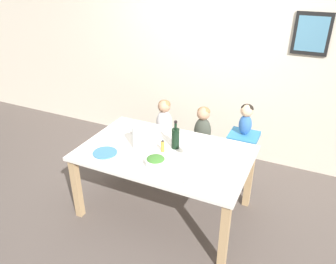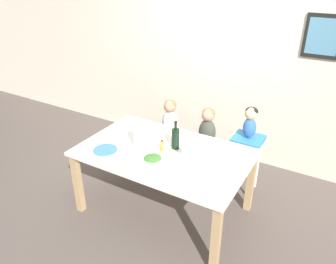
# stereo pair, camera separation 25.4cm
# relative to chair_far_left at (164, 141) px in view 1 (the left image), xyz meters

# --- Properties ---
(ground_plane) EXTENTS (14.00, 14.00, 0.00)m
(ground_plane) POSITION_rel_chair_far_left_xyz_m (0.38, -0.78, -0.38)
(ground_plane) COLOR #564C47
(wall_back) EXTENTS (10.00, 0.09, 2.70)m
(wall_back) POSITION_rel_chair_far_left_xyz_m (0.39, 0.71, 0.98)
(wall_back) COLOR beige
(wall_back) RESTS_ON ground_plane
(dining_table) EXTENTS (1.67, 1.04, 0.73)m
(dining_table) POSITION_rel_chair_far_left_xyz_m (0.38, -0.78, 0.27)
(dining_table) COLOR white
(dining_table) RESTS_ON ground_plane
(chair_far_left) EXTENTS (0.38, 0.36, 0.45)m
(chair_far_left) POSITION_rel_chair_far_left_xyz_m (0.00, 0.00, 0.00)
(chair_far_left) COLOR silver
(chair_far_left) RESTS_ON ground_plane
(chair_far_center) EXTENTS (0.38, 0.36, 0.45)m
(chair_far_center) POSITION_rel_chair_far_left_xyz_m (0.50, 0.00, 0.00)
(chair_far_center) COLOR silver
(chair_far_center) RESTS_ON ground_plane
(chair_right_highchair) EXTENTS (0.32, 0.31, 0.69)m
(chair_right_highchair) POSITION_rel_chair_far_left_xyz_m (0.99, 0.00, 0.15)
(chair_right_highchair) COLOR silver
(chair_right_highchair) RESTS_ON ground_plane
(person_child_left) EXTENTS (0.20, 0.17, 0.47)m
(person_child_left) POSITION_rel_chair_far_left_xyz_m (0.00, 0.00, 0.32)
(person_child_left) COLOR silver
(person_child_left) RESTS_ON chair_far_left
(person_child_center) EXTENTS (0.20, 0.17, 0.47)m
(person_child_center) POSITION_rel_chair_far_left_xyz_m (0.50, 0.00, 0.32)
(person_child_center) COLOR #3D4238
(person_child_center) RESTS_ON chair_far_center
(person_baby_right) EXTENTS (0.14, 0.14, 0.36)m
(person_baby_right) POSITION_rel_chair_far_left_xyz_m (0.99, 0.00, 0.52)
(person_baby_right) COLOR #3366B2
(person_baby_right) RESTS_ON chair_right_highchair
(wine_bottle) EXTENTS (0.08, 0.08, 0.30)m
(wine_bottle) POSITION_rel_chair_far_left_xyz_m (0.45, -0.67, 0.47)
(wine_bottle) COLOR black
(wine_bottle) RESTS_ON dining_table
(paper_towel_roll) EXTENTS (0.11, 0.11, 0.24)m
(paper_towel_roll) POSITION_rel_chair_far_left_xyz_m (0.11, -0.83, 0.48)
(paper_towel_roll) COLOR white
(paper_towel_roll) RESTS_ON dining_table
(wine_glass_near) EXTENTS (0.07, 0.07, 0.17)m
(wine_glass_near) POSITION_rel_chair_far_left_xyz_m (0.62, -0.79, 0.47)
(wine_glass_near) COLOR white
(wine_glass_near) RESTS_ON dining_table
(salad_bowl_large) EXTENTS (0.20, 0.20, 0.09)m
(salad_bowl_large) POSITION_rel_chair_far_left_xyz_m (0.42, -1.04, 0.40)
(salad_bowl_large) COLOR white
(salad_bowl_large) RESTS_ON dining_table
(dinner_plate_front_left) EXTENTS (0.24, 0.24, 0.01)m
(dinner_plate_front_left) POSITION_rel_chair_far_left_xyz_m (-0.13, -1.06, 0.36)
(dinner_plate_front_left) COLOR teal
(dinner_plate_front_left) RESTS_ON dining_table
(dinner_plate_back_left) EXTENTS (0.24, 0.24, 0.01)m
(dinner_plate_back_left) POSITION_rel_chair_far_left_xyz_m (-0.05, -0.48, 0.36)
(dinner_plate_back_left) COLOR silver
(dinner_plate_back_left) RESTS_ON dining_table
(dinner_plate_back_right) EXTENTS (0.24, 0.24, 0.01)m
(dinner_plate_back_right) POSITION_rel_chair_far_left_xyz_m (0.92, -0.50, 0.36)
(dinner_plate_back_right) COLOR silver
(dinner_plate_back_right) RESTS_ON dining_table
(dinner_plate_front_right) EXTENTS (0.24, 0.24, 0.01)m
(dinner_plate_front_right) POSITION_rel_chair_far_left_xyz_m (0.82, -1.08, 0.36)
(dinner_plate_front_right) COLOR silver
(dinner_plate_front_right) RESTS_ON dining_table
(condiment_bottle_hot_sauce) EXTENTS (0.04, 0.04, 0.13)m
(condiment_bottle_hot_sauce) POSITION_rel_chair_far_left_xyz_m (0.36, -0.79, 0.42)
(condiment_bottle_hot_sauce) COLOR #BC8E33
(condiment_bottle_hot_sauce) RESTS_ON dining_table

